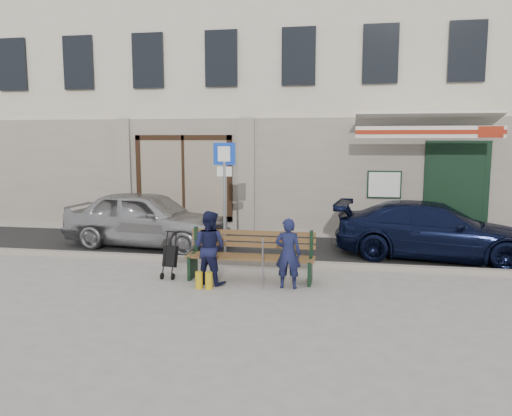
% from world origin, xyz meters
% --- Properties ---
extents(ground, '(80.00, 80.00, 0.00)m').
position_xyz_m(ground, '(0.00, 0.00, 0.00)').
color(ground, '#9E9991').
rests_on(ground, ground).
extents(asphalt_lane, '(60.00, 3.20, 0.01)m').
position_xyz_m(asphalt_lane, '(0.00, 3.10, 0.01)').
color(asphalt_lane, '#282828').
rests_on(asphalt_lane, ground).
extents(curb, '(60.00, 0.18, 0.12)m').
position_xyz_m(curb, '(0.00, 1.50, 0.06)').
color(curb, '#9E9384').
rests_on(curb, ground).
extents(building, '(20.00, 8.27, 10.00)m').
position_xyz_m(building, '(0.01, 8.45, 4.97)').
color(building, beige).
rests_on(building, ground).
extents(car_silver, '(4.27, 2.14, 1.40)m').
position_xyz_m(car_silver, '(-3.49, 2.84, 0.70)').
color(car_silver, '#A5A5AA').
rests_on(car_silver, ground).
extents(car_navy, '(4.50, 2.29, 1.25)m').
position_xyz_m(car_navy, '(3.25, 2.81, 0.63)').
color(car_navy, black).
rests_on(car_navy, ground).
extents(parking_sign, '(0.47, 0.08, 2.56)m').
position_xyz_m(parking_sign, '(-1.29, 1.88, 1.70)').
color(parking_sign, gray).
rests_on(parking_sign, ground).
extents(bench, '(2.40, 1.17, 0.98)m').
position_xyz_m(bench, '(-0.48, 0.35, 0.46)').
color(bench, brown).
rests_on(bench, ground).
extents(man, '(0.46, 0.30, 1.26)m').
position_xyz_m(man, '(0.32, -0.02, 0.63)').
color(man, '#161A3D').
rests_on(man, ground).
extents(woman, '(0.77, 0.68, 1.35)m').
position_xyz_m(woman, '(-1.13, 0.03, 0.67)').
color(woman, '#141737').
rests_on(woman, ground).
extents(stroller, '(0.28, 0.38, 0.88)m').
position_xyz_m(stroller, '(-1.98, 0.28, 0.39)').
color(stroller, black).
rests_on(stroller, ground).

